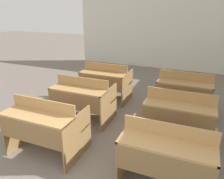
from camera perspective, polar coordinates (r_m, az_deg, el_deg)
The scene contains 7 objects.
wall_back at distance 8.06m, azimuth 13.93°, elevation 15.22°, with size 6.49×0.06×2.84m.
bench_front_left at distance 3.50m, azimuth -16.96°, elevation -8.89°, with size 1.09×0.77×0.90m.
bench_front_right at distance 2.86m, azimuth 14.08°, elevation -15.98°, with size 1.09×0.77×0.90m.
bench_second_left at distance 4.32m, azimuth -7.60°, elevation -2.21°, with size 1.09×0.77×0.90m.
bench_second_right at distance 3.81m, azimuth 17.06°, elevation -6.34°, with size 1.09×0.77×0.90m.
bench_third_left at distance 5.25m, azimuth -1.63°, elevation 2.27°, with size 1.09×0.77×0.90m.
bench_third_right at distance 4.85m, azimuth 18.33°, elevation -0.46°, with size 1.09×0.77×0.90m.
Camera 1 is at (1.25, -0.58, 2.17)m, focal length 35.00 mm.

